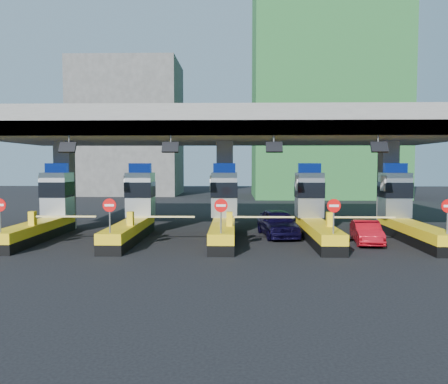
{
  "coord_description": "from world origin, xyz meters",
  "views": [
    {
      "loc": [
        0.61,
        -23.94,
        4.05
      ],
      "look_at": [
        0.02,
        0.0,
        2.56
      ],
      "focal_mm": 35.0,
      "sensor_mm": 36.0,
      "label": 1
    }
  ],
  "objects": [
    {
      "name": "toll_canopy",
      "position": [
        0.0,
        2.87,
        6.13
      ],
      "size": [
        28.0,
        12.09,
        7.0
      ],
      "color": "slate",
      "rests_on": "ground"
    },
    {
      "name": "van",
      "position": [
        3.06,
        0.68,
        0.77
      ],
      "size": [
        2.37,
        4.73,
        1.55
      ],
      "primitive_type": "imported",
      "rotation": [
        0.0,
        0.0,
        0.12
      ],
      "color": "black",
      "rests_on": "ground"
    },
    {
      "name": "toll_lane_center",
      "position": [
        0.0,
        0.28,
        1.4
      ],
      "size": [
        4.43,
        8.0,
        4.16
      ],
      "color": "black",
      "rests_on": "ground"
    },
    {
      "name": "bg_building_concrete",
      "position": [
        -14.0,
        36.0,
        9.0
      ],
      "size": [
        14.0,
        10.0,
        18.0
      ],
      "primitive_type": "cube",
      "color": "#4C4C49",
      "rests_on": "ground"
    },
    {
      "name": "toll_lane_far_right",
      "position": [
        10.0,
        0.28,
        1.4
      ],
      "size": [
        4.43,
        8.0,
        4.16
      ],
      "color": "black",
      "rests_on": "ground"
    },
    {
      "name": "ground",
      "position": [
        0.0,
        0.0,
        0.0
      ],
      "size": [
        120.0,
        120.0,
        0.0
      ],
      "primitive_type": "plane",
      "color": "black",
      "rests_on": "ground"
    },
    {
      "name": "toll_lane_right",
      "position": [
        5.0,
        0.28,
        1.4
      ],
      "size": [
        4.43,
        8.0,
        4.16
      ],
      "color": "black",
      "rests_on": "ground"
    },
    {
      "name": "toll_lane_far_left",
      "position": [
        -10.0,
        0.28,
        1.4
      ],
      "size": [
        4.43,
        8.0,
        4.16
      ],
      "color": "black",
      "rests_on": "ground"
    },
    {
      "name": "bg_building_scaffold",
      "position": [
        12.0,
        32.0,
        14.0
      ],
      "size": [
        18.0,
        12.0,
        28.0
      ],
      "primitive_type": "cube",
      "color": "#1E5926",
      "rests_on": "ground"
    },
    {
      "name": "toll_lane_left",
      "position": [
        -5.0,
        0.28,
        1.4
      ],
      "size": [
        4.43,
        8.0,
        4.16
      ],
      "color": "black",
      "rests_on": "ground"
    },
    {
      "name": "red_car",
      "position": [
        7.41,
        -1.47,
        0.59
      ],
      "size": [
        1.69,
        3.72,
        1.18
      ],
      "primitive_type": "imported",
      "rotation": [
        0.0,
        0.0,
        -0.13
      ],
      "color": "#B40D1A",
      "rests_on": "ground"
    }
  ]
}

